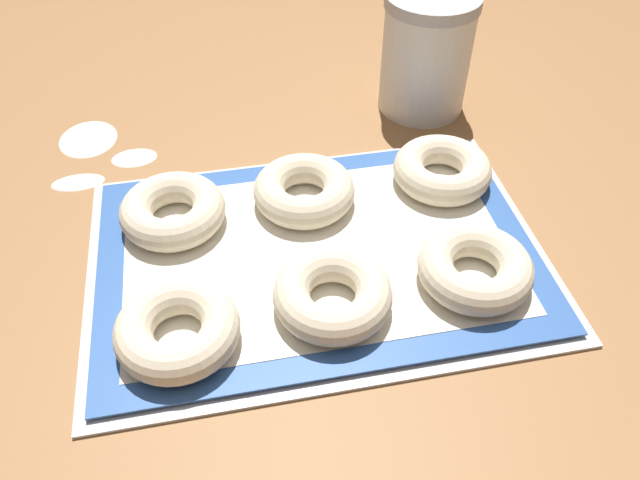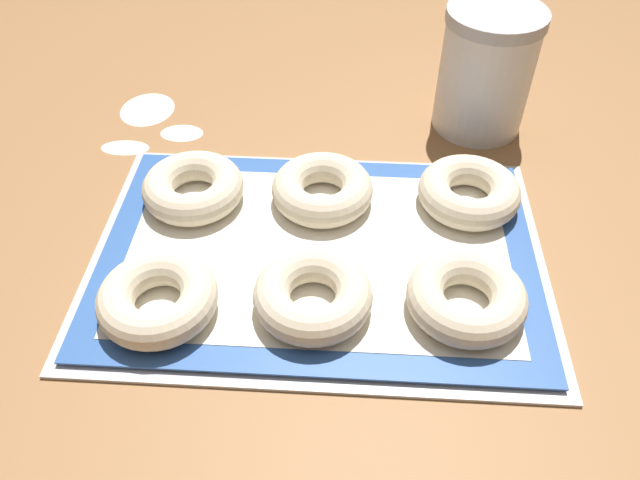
% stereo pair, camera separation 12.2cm
% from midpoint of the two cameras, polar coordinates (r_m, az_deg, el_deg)
% --- Properties ---
extents(ground_plane, '(2.80, 2.80, 0.00)m').
position_cam_midpoint_polar(ground_plane, '(0.70, -5.19, -2.07)').
color(ground_plane, olive).
extents(baking_tray, '(0.51, 0.35, 0.01)m').
position_cam_midpoint_polar(baking_tray, '(0.70, -4.99, -1.96)').
color(baking_tray, silver).
rests_on(baking_tray, ground_plane).
extents(baking_mat, '(0.48, 0.33, 0.00)m').
position_cam_midpoint_polar(baking_mat, '(0.69, -5.01, -1.66)').
color(baking_mat, '#2D569E').
rests_on(baking_mat, baking_tray).
extents(bagel_front_left, '(0.12, 0.12, 0.04)m').
position_cam_midpoint_polar(bagel_front_left, '(0.63, -18.47, -8.31)').
color(bagel_front_left, beige).
rests_on(bagel_front_left, baking_mat).
extents(bagel_front_center, '(0.12, 0.12, 0.04)m').
position_cam_midpoint_polar(bagel_front_center, '(0.62, -4.79, -5.59)').
color(bagel_front_center, beige).
rests_on(bagel_front_center, baking_mat).
extents(bagel_front_right, '(0.12, 0.12, 0.04)m').
position_cam_midpoint_polar(bagel_front_right, '(0.65, 8.95, -3.03)').
color(bagel_front_right, beige).
rests_on(bagel_front_right, baking_mat).
extents(bagel_back_left, '(0.12, 0.12, 0.04)m').
position_cam_midpoint_polar(bagel_back_left, '(0.75, -17.94, 2.18)').
color(bagel_back_left, beige).
rests_on(bagel_back_left, baking_mat).
extents(bagel_back_center, '(0.12, 0.12, 0.04)m').
position_cam_midpoint_polar(bagel_back_center, '(0.74, -5.96, 4.19)').
color(bagel_back_center, beige).
rests_on(bagel_back_center, baking_mat).
extents(bagel_back_right, '(0.12, 0.12, 0.04)m').
position_cam_midpoint_polar(bagel_back_right, '(0.77, 6.75, 6.06)').
color(bagel_back_right, beige).
rests_on(bagel_back_right, baking_mat).
extents(flour_canister, '(0.13, 0.13, 0.17)m').
position_cam_midpoint_polar(flour_canister, '(0.90, 5.78, 16.42)').
color(flour_canister, white).
rests_on(flour_canister, ground_plane).
extents(flour_patch_near, '(0.08, 0.09, 0.00)m').
position_cam_midpoint_polar(flour_patch_near, '(0.95, -24.03, 8.22)').
color(flour_patch_near, white).
rests_on(flour_patch_near, ground_plane).
extents(flour_patch_far, '(0.07, 0.03, 0.00)m').
position_cam_midpoint_polar(flour_patch_far, '(0.87, -25.10, 4.53)').
color(flour_patch_far, white).
rests_on(flour_patch_far, ground_plane).
extents(flour_patch_side, '(0.06, 0.04, 0.00)m').
position_cam_midpoint_polar(flour_patch_side, '(0.89, -20.50, 6.81)').
color(flour_patch_side, white).
rests_on(flour_patch_side, ground_plane).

